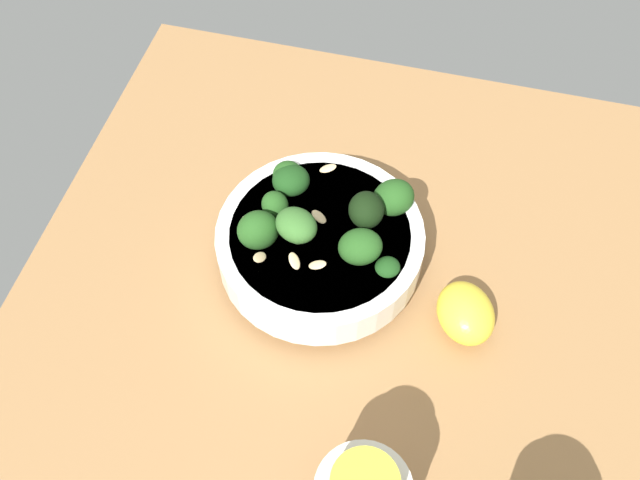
# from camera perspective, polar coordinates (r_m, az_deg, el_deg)

# --- Properties ---
(ground_plane) EXTENTS (0.64, 0.64, 0.04)m
(ground_plane) POSITION_cam_1_polar(r_m,az_deg,el_deg) (0.75, 1.68, -3.68)
(ground_plane) COLOR #996D42
(bowl_of_broccoli) EXTENTS (0.21, 0.21, 0.10)m
(bowl_of_broccoli) POSITION_cam_1_polar(r_m,az_deg,el_deg) (0.72, 0.04, 0.05)
(bowl_of_broccoli) COLOR white
(bowl_of_broccoli) RESTS_ON ground_plane
(lemon_wedge) EXTENTS (0.08, 0.08, 0.04)m
(lemon_wedge) POSITION_cam_1_polar(r_m,az_deg,el_deg) (0.71, 11.45, -5.69)
(lemon_wedge) COLOR yellow
(lemon_wedge) RESTS_ON ground_plane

